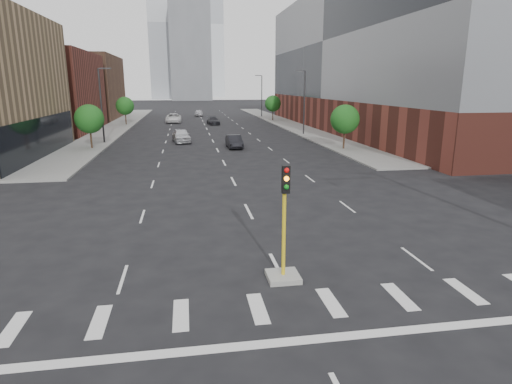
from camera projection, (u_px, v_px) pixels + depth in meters
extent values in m
cube|color=gray|center=(120.00, 125.00, 76.00)|extent=(5.00, 92.00, 0.15)
cube|color=gray|center=(284.00, 123.00, 80.69)|extent=(5.00, 92.00, 0.15)
cube|color=brown|center=(24.00, 92.00, 64.94)|extent=(20.00, 22.00, 12.00)
cube|color=brown|center=(68.00, 87.00, 89.69)|extent=(20.00, 24.00, 13.00)
cube|color=brown|center=(392.00, 114.00, 68.97)|extent=(24.00, 70.00, 5.00)
cube|color=slate|center=(397.00, 42.00, 66.28)|extent=(24.00, 70.00, 17.00)
cube|color=#B2B7BC|center=(172.00, 25.00, 208.23)|extent=(22.00, 22.00, 70.00)
cube|color=#B2B7BC|center=(205.00, 26.00, 248.09)|extent=(20.00, 20.00, 80.00)
cube|color=slate|center=(190.00, 50.00, 193.53)|extent=(18.00, 18.00, 44.00)
cube|color=#999993|center=(283.00, 277.00, 16.15)|extent=(1.20, 1.20, 0.20)
cylinder|color=gold|center=(284.00, 234.00, 15.73)|extent=(0.14, 0.14, 3.20)
cube|color=black|center=(286.00, 179.00, 15.04)|extent=(0.28, 0.18, 1.00)
sphere|color=red|center=(287.00, 170.00, 14.86)|extent=(0.18, 0.18, 0.18)
sphere|color=orange|center=(287.00, 179.00, 14.94)|extent=(0.18, 0.18, 0.18)
sphere|color=#0C7F19|center=(286.00, 187.00, 15.01)|extent=(0.18, 0.18, 0.18)
cylinder|color=#2D2D30|center=(304.00, 103.00, 61.20)|extent=(0.20, 0.20, 9.00)
cube|color=#2D2D30|center=(300.00, 71.00, 59.97)|extent=(1.40, 0.22, 0.15)
cylinder|color=#2D2D30|center=(262.00, 97.00, 94.68)|extent=(0.20, 0.20, 9.00)
cube|color=#2D2D30|center=(258.00, 75.00, 93.46)|extent=(1.40, 0.22, 0.15)
cylinder|color=#2D2D30|center=(101.00, 107.00, 52.19)|extent=(0.20, 0.20, 9.00)
cube|color=#2D2D30|center=(105.00, 68.00, 51.21)|extent=(1.40, 0.22, 0.15)
cylinder|color=#382619|center=(91.00, 140.00, 48.18)|extent=(0.20, 0.20, 1.75)
sphere|color=#16541B|center=(89.00, 119.00, 47.59)|extent=(3.20, 3.20, 3.20)
cylinder|color=#382619|center=(126.00, 119.00, 76.88)|extent=(0.20, 0.20, 1.75)
sphere|color=#16541B|center=(125.00, 106.00, 76.30)|extent=(3.20, 3.20, 3.20)
cylinder|color=#382619|center=(344.00, 141.00, 47.77)|extent=(0.20, 0.20, 1.75)
sphere|color=#16541B|center=(345.00, 119.00, 47.19)|extent=(3.20, 3.20, 3.20)
cylinder|color=#382619|center=(273.00, 116.00, 86.05)|extent=(0.20, 0.20, 1.75)
sphere|color=#16541B|center=(273.00, 104.00, 85.46)|extent=(3.20, 3.20, 3.20)
imported|color=silver|center=(181.00, 136.00, 53.90)|extent=(2.66, 5.27, 1.72)
imported|color=black|center=(234.00, 142.00, 49.23)|extent=(1.69, 4.49, 1.46)
imported|color=silver|center=(174.00, 118.00, 81.82)|extent=(2.92, 6.16, 1.70)
imported|color=#222328|center=(213.00, 121.00, 77.89)|extent=(2.32, 4.88, 1.37)
imported|color=#BCBCC1|center=(199.00, 113.00, 97.86)|extent=(2.09, 4.58, 1.52)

